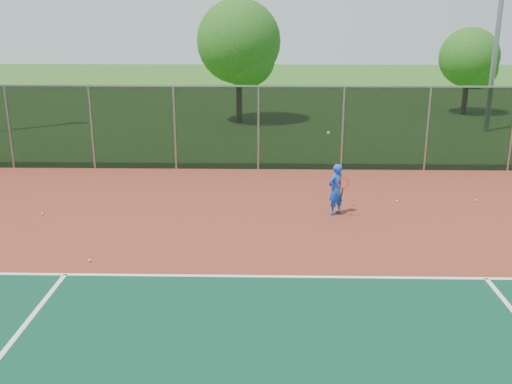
# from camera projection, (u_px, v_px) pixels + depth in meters

# --- Properties ---
(ground) EXTENTS (120.00, 120.00, 0.00)m
(ground) POSITION_uv_depth(u_px,v_px,m) (429.00, 360.00, 9.25)
(ground) COLOR #275518
(ground) RESTS_ON ground
(court_apron) EXTENTS (30.00, 20.00, 0.02)m
(court_apron) POSITION_uv_depth(u_px,v_px,m) (402.00, 301.00, 11.16)
(court_apron) COLOR maroon
(court_apron) RESTS_ON ground
(fence_back) EXTENTS (30.00, 0.06, 3.03)m
(fence_back) POSITION_uv_depth(u_px,v_px,m) (343.00, 128.00, 20.26)
(fence_back) COLOR black
(fence_back) RESTS_ON court_apron
(tennis_player) EXTENTS (0.63, 0.72, 2.34)m
(tennis_player) POSITION_uv_depth(u_px,v_px,m) (336.00, 189.00, 15.82)
(tennis_player) COLOR blue
(tennis_player) RESTS_ON court_apron
(practice_ball_0) EXTENTS (0.07, 0.07, 0.07)m
(practice_ball_0) POSITION_uv_depth(u_px,v_px,m) (476.00, 200.00, 17.14)
(practice_ball_0) COLOR #C7DF1A
(practice_ball_0) RESTS_ON court_apron
(practice_ball_2) EXTENTS (0.07, 0.07, 0.07)m
(practice_ball_2) POSITION_uv_depth(u_px,v_px,m) (90.00, 260.00, 12.90)
(practice_ball_2) COLOR #C7DF1A
(practice_ball_2) RESTS_ON court_apron
(practice_ball_3) EXTENTS (0.07, 0.07, 0.07)m
(practice_ball_3) POSITION_uv_depth(u_px,v_px,m) (42.00, 214.00, 15.95)
(practice_ball_3) COLOR #C7DF1A
(practice_ball_3) RESTS_ON court_apron
(practice_ball_4) EXTENTS (0.07, 0.07, 0.07)m
(practice_ball_4) POSITION_uv_depth(u_px,v_px,m) (397.00, 201.00, 17.05)
(practice_ball_4) COLOR #C7DF1A
(practice_ball_4) RESTS_ON court_apron
(tree_back_left) EXTENTS (4.27, 4.27, 6.27)m
(tree_back_left) POSITION_uv_depth(u_px,v_px,m) (241.00, 46.00, 28.89)
(tree_back_left) COLOR #372614
(tree_back_left) RESTS_ON ground
(tree_back_mid) EXTENTS (3.28, 3.28, 4.82)m
(tree_back_mid) POSITION_uv_depth(u_px,v_px,m) (471.00, 60.00, 31.69)
(tree_back_mid) COLOR #372614
(tree_back_mid) RESTS_ON ground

